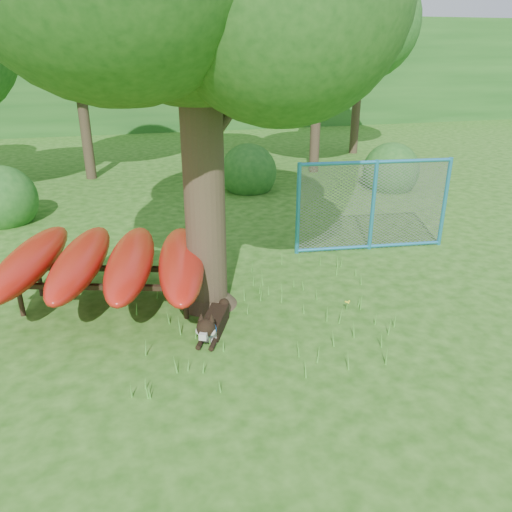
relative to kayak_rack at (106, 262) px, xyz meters
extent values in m
plane|color=#1E5010|center=(2.27, -1.93, -0.86)|extent=(80.00, 80.00, 0.00)
cylinder|color=#34291C|center=(1.70, -0.34, 1.79)|extent=(0.89, 0.89, 5.31)
cone|color=#34291C|center=(1.70, -0.34, -0.60)|extent=(1.33, 1.33, 0.53)
cylinder|color=#34291C|center=(2.29, -0.10, 2.54)|extent=(1.23, 1.16, 1.13)
cylinder|color=#34291C|center=(1.13, -0.35, 2.96)|extent=(1.26, 0.33, 1.09)
cylinder|color=#655B4B|center=(1.83, 0.42, -0.13)|extent=(0.18, 0.18, 1.47)
cylinder|color=#655B4B|center=(1.83, 0.42, 0.38)|extent=(0.39, 0.23, 0.08)
cylinder|color=black|center=(-1.46, 0.04, -0.59)|extent=(0.11, 0.11, 0.54)
cylinder|color=black|center=(1.24, -0.77, -0.59)|extent=(0.11, 0.11, 0.54)
cylinder|color=black|center=(-1.24, 0.77, -0.59)|extent=(0.11, 0.11, 0.54)
cylinder|color=black|center=(1.46, -0.04, -0.59)|extent=(0.11, 0.11, 0.54)
cube|color=black|center=(-0.11, -0.36, -0.30)|extent=(3.14, 1.01, 0.09)
cube|color=black|center=(0.11, 0.36, -0.30)|extent=(3.14, 1.01, 0.09)
ellipsoid|color=red|center=(-1.25, 0.37, 0.00)|extent=(1.45, 3.34, 0.52)
ellipsoid|color=red|center=(-0.42, 0.12, 0.00)|extent=(1.34, 3.34, 0.52)
ellipsoid|color=red|center=(0.42, -0.12, 0.00)|extent=(1.24, 3.33, 0.52)
ellipsoid|color=red|center=(1.25, -0.37, 0.00)|extent=(1.13, 3.32, 0.52)
cube|color=black|center=(1.65, -1.25, -0.73)|extent=(0.59, 0.84, 0.27)
cube|color=beige|center=(1.51, -1.56, -0.74)|extent=(0.29, 0.25, 0.25)
sphere|color=black|center=(1.43, -1.74, -0.52)|extent=(0.29, 0.29, 0.29)
cube|color=beige|center=(1.37, -1.87, -0.57)|extent=(0.17, 0.19, 0.10)
sphere|color=beige|center=(1.34, -1.73, -0.57)|extent=(0.14, 0.14, 0.14)
sphere|color=beige|center=(1.50, -1.80, -0.57)|extent=(0.14, 0.14, 0.14)
cone|color=black|center=(1.37, -1.67, -0.37)|extent=(0.15, 0.16, 0.14)
cone|color=black|center=(1.52, -1.73, -0.37)|extent=(0.13, 0.14, 0.14)
cylinder|color=black|center=(1.35, -1.67, -0.81)|extent=(0.21, 0.34, 0.08)
cylinder|color=black|center=(1.53, -1.75, -0.81)|extent=(0.21, 0.34, 0.08)
sphere|color=black|center=(1.88, -0.88, -0.61)|extent=(0.18, 0.18, 0.18)
torus|color=blue|center=(1.46, -1.66, -0.59)|extent=(0.29, 0.19, 0.28)
cylinder|color=#298AC1|center=(4.01, 1.54, 0.16)|extent=(0.10, 0.10, 2.04)
cylinder|color=#298AC1|center=(5.71, 1.37, 0.16)|extent=(0.10, 0.10, 2.04)
cylinder|color=#298AC1|center=(7.40, 1.20, 0.16)|extent=(0.10, 0.10, 2.04)
cylinder|color=#298AC1|center=(5.71, 1.37, 1.14)|extent=(3.40, 0.42, 0.08)
cylinder|color=#298AC1|center=(5.71, 1.37, -0.81)|extent=(3.40, 0.42, 0.08)
plane|color=slate|center=(5.71, 1.37, 0.16)|extent=(3.39, 0.34, 3.41)
cylinder|color=#4E9C33|center=(3.98, -1.23, -0.78)|extent=(0.02, 0.02, 0.17)
sphere|color=#FFF928|center=(3.98, -1.23, -0.69)|extent=(0.03, 0.03, 0.03)
sphere|color=#FFF928|center=(4.02, -1.22, -0.68)|extent=(0.03, 0.03, 0.03)
sphere|color=#FFF928|center=(3.97, -1.20, -0.70)|extent=(0.03, 0.03, 0.03)
sphere|color=#FFF928|center=(3.99, -1.26, -0.69)|extent=(0.03, 0.03, 0.03)
sphere|color=#FFF928|center=(3.96, -1.24, -0.68)|extent=(0.03, 0.03, 0.03)
cylinder|color=#34291C|center=(-0.73, 10.07, 1.76)|extent=(0.36, 0.36, 5.25)
sphere|color=#1D561B|center=(-0.73, 10.07, 4.76)|extent=(5.20, 5.20, 5.20)
cylinder|color=#34291C|center=(3.77, 11.07, 1.06)|extent=(0.36, 0.36, 3.85)
sphere|color=#1D561B|center=(3.77, 11.07, 3.26)|extent=(4.00, 4.00, 4.00)
cylinder|color=#34291C|center=(7.27, 9.07, 1.52)|extent=(0.36, 0.36, 4.76)
sphere|color=#1D561B|center=(7.27, 9.07, 4.24)|extent=(4.80, 4.80, 4.80)
cylinder|color=#34291C|center=(10.27, 12.07, 1.59)|extent=(0.36, 0.36, 4.90)
sphere|color=#1D561B|center=(10.27, 12.07, 4.39)|extent=(4.60, 4.60, 4.60)
sphere|color=#1D561B|center=(-2.73, 5.57, -0.86)|extent=(1.80, 1.80, 1.80)
sphere|color=#1D561B|center=(8.77, 6.07, -0.86)|extent=(1.80, 1.80, 1.80)
sphere|color=#1D561B|center=(4.27, 7.07, -0.86)|extent=(1.80, 1.80, 1.80)
cube|color=#1D561B|center=(2.27, 26.07, 2.14)|extent=(80.00, 12.00, 6.00)
camera|label=1|loc=(0.50, -8.26, 3.36)|focal=35.00mm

